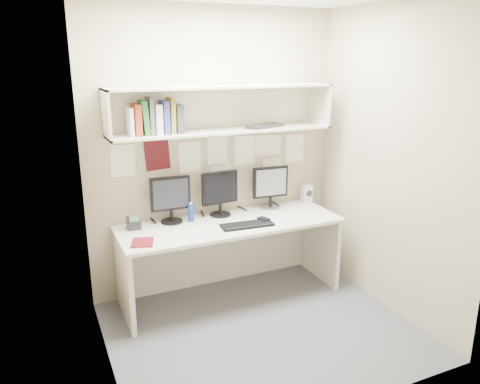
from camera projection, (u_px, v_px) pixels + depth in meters
name	position (u px, v px, depth m)	size (l,w,h in m)	color
floor	(262.00, 330.00, 3.82)	(2.40, 2.00, 0.01)	#4B4B50
wall_back	(215.00, 153.00, 4.34)	(2.40, 0.02, 2.60)	tan
wall_front	(346.00, 217.00, 2.59)	(2.40, 0.02, 2.60)	tan
wall_left	(97.00, 195.00, 2.99)	(0.02, 2.00, 2.60)	tan
wall_right	(391.00, 162.00, 3.94)	(0.02, 2.00, 2.60)	tan
desk	(230.00, 259.00, 4.29)	(2.00, 0.70, 0.73)	silver
overhead_hutch	(220.00, 108.00, 4.10)	(2.00, 0.38, 0.40)	beige
pinned_papers	(215.00, 158.00, 4.35)	(1.92, 0.01, 0.48)	white
monitor_left	(171.00, 197.00, 4.13)	(0.36, 0.20, 0.42)	black
monitor_center	(220.00, 191.00, 4.32)	(0.36, 0.20, 0.42)	black
monitor_right	(270.00, 185.00, 4.53)	(0.36, 0.19, 0.41)	#A5A5AA
keyboard	(247.00, 225.00, 4.08)	(0.46, 0.16, 0.02)	black
mouse	(264.00, 220.00, 4.20)	(0.07, 0.11, 0.03)	black
speaker	(307.00, 194.00, 4.74)	(0.09, 0.10, 0.18)	beige
blue_bottle	(191.00, 212.00, 4.19)	(0.06, 0.06, 0.17)	navy
maroon_notebook	(142.00, 242.00, 3.71)	(0.17, 0.21, 0.01)	maroon
desk_phone	(134.00, 223.00, 4.01)	(0.12, 0.11, 0.14)	black
book_stack	(155.00, 118.00, 3.84)	(0.45, 0.19, 0.30)	white
hutch_tray	(265.00, 126.00, 4.23)	(0.37, 0.14, 0.03)	black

